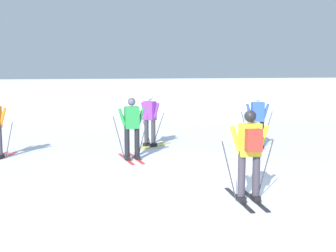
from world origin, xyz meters
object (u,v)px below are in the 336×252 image
at_px(skier_green, 132,127).
at_px(skier_purple, 150,118).
at_px(skier_yellow, 250,151).
at_px(skier_blue, 257,120).

relative_size(skier_green, skier_purple, 1.00).
distance_m(skier_purple, skier_yellow, 6.34).
bearing_deg(skier_purple, skier_green, -120.10).
xyz_separation_m(skier_blue, skier_green, (-4.11, -0.35, 0.00)).
height_order(skier_green, skier_yellow, same).
bearing_deg(skier_blue, skier_purple, 153.33).
relative_size(skier_purple, skier_yellow, 1.00).
bearing_deg(skier_green, skier_blue, 4.92).
bearing_deg(skier_purple, skier_blue, -26.67).
height_order(skier_blue, skier_yellow, same).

